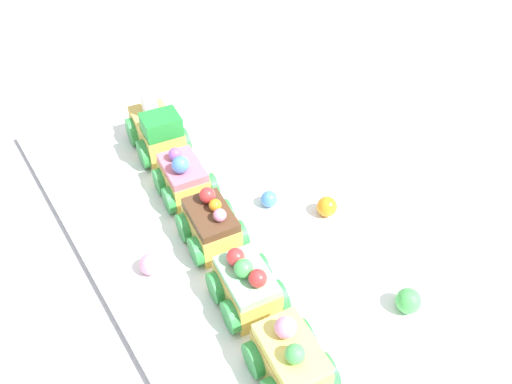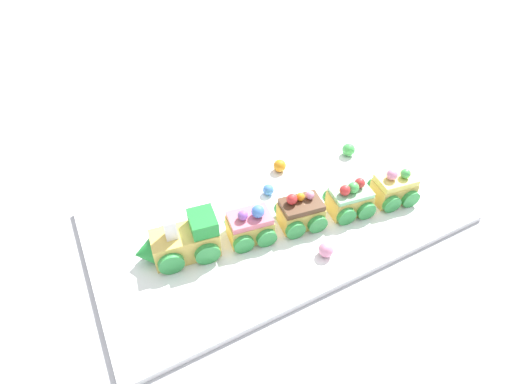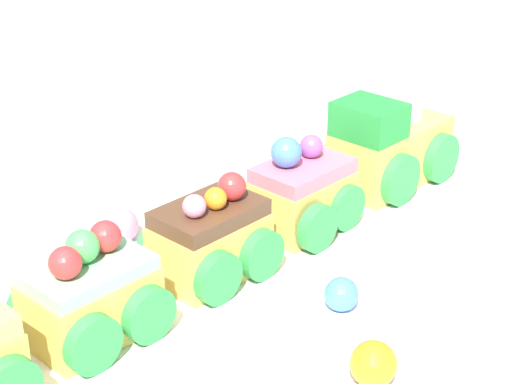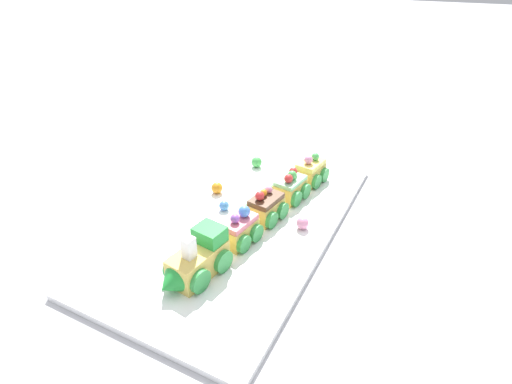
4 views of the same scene
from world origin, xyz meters
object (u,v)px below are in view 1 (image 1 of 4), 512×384
cake_car_lemon (290,360)px  gumball_blue (269,199)px  gumball_orange (327,207)px  gumball_pink (150,264)px  cake_car_mint (247,287)px  cake_car_strawberry (184,179)px  gumball_green (408,301)px  cake_train_locomotive (156,130)px  cake_car_chocolate (212,227)px

cake_car_lemon → gumball_blue: 0.22m
gumball_orange → gumball_pink: (0.04, 0.22, -0.00)m
cake_car_mint → gumball_blue: size_ratio=3.83×
cake_car_strawberry → gumball_green: (-0.28, -0.10, -0.01)m
cake_train_locomotive → cake_car_lemon: 0.38m
cake_car_chocolate → gumball_blue: bearing=-73.9°
cake_train_locomotive → gumball_green: bearing=-159.2°
cake_car_lemon → gumball_blue: (0.19, -0.11, -0.02)m
cake_train_locomotive → cake_car_chocolate: bearing=-179.9°
cake_train_locomotive → cake_car_lemon: (-0.38, 0.05, -0.00)m
cake_car_lemon → gumball_pink: 0.19m
cake_car_strawberry → gumball_orange: size_ratio=3.19×
cake_car_mint → gumball_pink: 0.11m
gumball_blue → cake_train_locomotive: bearing=17.9°
cake_car_chocolate → gumball_pink: cake_car_chocolate is taller
cake_car_chocolate → gumball_green: cake_car_chocolate is taller
cake_car_strawberry → cake_car_mint: size_ratio=1.00×
cake_car_chocolate → cake_car_lemon: cake_car_lemon is taller
cake_car_chocolate → gumball_orange: bearing=-98.0°
cake_car_mint → gumball_orange: bearing=-62.8°
cake_car_mint → cake_car_strawberry: bearing=0.1°
gumball_orange → cake_car_chocolate: bearing=73.9°
cake_car_lemon → gumball_pink: cake_car_lemon is taller
cake_car_strawberry → cake_car_mint: 0.18m
gumball_green → cake_car_chocolate: bearing=31.4°
cake_train_locomotive → gumball_blue: size_ratio=6.38×
cake_car_chocolate → gumball_blue: size_ratio=3.83×
cake_train_locomotive → cake_car_strawberry: 0.11m
cake_car_chocolate → gumball_green: bearing=-140.5°
cake_car_lemon → gumball_orange: size_ratio=3.19×
cake_car_chocolate → cake_car_mint: same height
cake_train_locomotive → cake_car_strawberry: cake_train_locomotive is taller
cake_car_mint → gumball_orange: (0.05, -0.15, -0.01)m
cake_car_strawberry → gumball_blue: bearing=-126.9°
cake_car_strawberry → gumball_green: cake_car_strawberry is taller
cake_train_locomotive → gumball_blue: 0.20m
cake_car_strawberry → gumball_blue: size_ratio=3.83×
gumball_blue → cake_car_mint: bearing=135.7°
cake_train_locomotive → cake_car_mint: cake_train_locomotive is taller
cake_car_strawberry → gumball_blue: (-0.08, -0.08, -0.01)m
cake_car_strawberry → gumball_pink: bearing=142.8°
cake_train_locomotive → cake_car_strawberry: bearing=179.8°
cake_train_locomotive → gumball_pink: cake_train_locomotive is taller
cake_car_lemon → gumball_green: cake_car_lemon is taller
cake_car_chocolate → gumball_orange: size_ratio=3.19×
cake_train_locomotive → cake_car_chocolate: cake_train_locomotive is taller
cake_train_locomotive → cake_car_mint: bearing=180.0°
cake_car_lemon → gumball_blue: bearing=-22.6°
cake_car_strawberry → cake_car_mint: bearing=-179.9°
cake_car_strawberry → cake_car_lemon: same height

